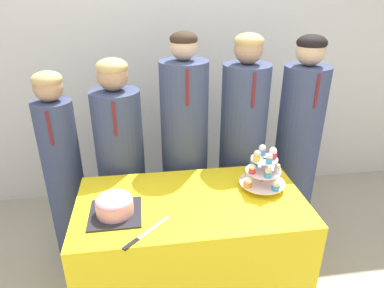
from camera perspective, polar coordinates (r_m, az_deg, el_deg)
wall_back at (r=3.04m, az=-4.10°, el=15.27°), size 9.00×0.06×2.70m
table at (r=2.17m, az=-0.12°, el=-17.78°), size 1.27×0.68×0.77m
round_cake at (r=1.83m, az=-12.80°, el=-9.86°), size 0.27×0.27×0.12m
cake_knife at (r=1.69m, az=-8.75°, el=-15.20°), size 0.23×0.22×0.01m
cupcake_stand at (r=2.01m, az=11.77°, el=-4.15°), size 0.26×0.26×0.26m
student_0 at (r=2.49m, az=-20.53°, el=-5.02°), size 0.25×0.26×1.40m
student_1 at (r=2.43m, az=-11.61°, el=-4.35°), size 0.32×0.32×1.46m
student_2 at (r=2.40m, az=-1.22°, el=-2.30°), size 0.32×0.32×1.61m
student_3 at (r=2.48m, az=8.24°, el=-1.74°), size 0.32×0.32×1.59m
student_4 at (r=2.63m, az=17.01°, el=-1.16°), size 0.31×0.32×1.58m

